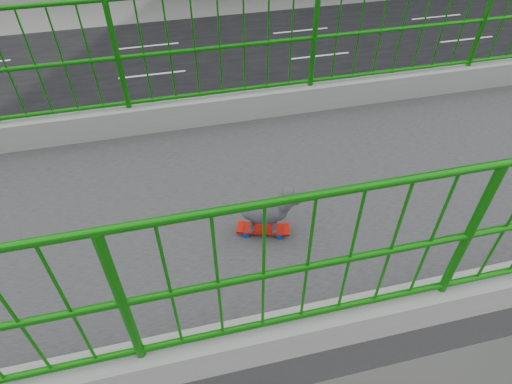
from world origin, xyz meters
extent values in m
cube|color=black|center=(-13.00, 0.00, 0.01)|extent=(18.00, 90.00, 0.02)
cube|color=#2D2D2F|center=(0.00, 0.00, 6.75)|extent=(3.00, 24.00, 0.50)
cube|color=gray|center=(-1.40, 0.00, 7.15)|extent=(0.20, 24.00, 0.30)
cylinder|color=#0F6C0C|center=(-1.40, 0.00, 8.40)|extent=(0.04, 24.00, 0.04)
cylinder|color=#0F6C0C|center=(-1.40, 0.00, 7.85)|extent=(0.04, 24.00, 0.04)
cylinder|color=#0F6C0C|center=(-1.40, 0.00, 7.85)|extent=(0.06, 0.06, 1.10)
cube|color=gray|center=(1.40, 0.00, 7.15)|extent=(0.20, 24.00, 0.30)
cylinder|color=#0F6C0C|center=(1.40, 0.00, 8.40)|extent=(0.04, 24.00, 0.04)
cylinder|color=#0F6C0C|center=(1.40, 0.00, 7.85)|extent=(0.04, 24.00, 0.04)
cylinder|color=#0F6C0C|center=(1.40, 0.00, 7.85)|extent=(0.06, 0.06, 1.10)
cube|color=red|center=(0.37, 1.02, 7.05)|extent=(0.25, 0.46, 0.01)
cube|color=#99999E|center=(0.33, 0.88, 7.03)|extent=(0.08, 0.05, 0.02)
cylinder|color=#0830B5|center=(0.28, 0.90, 7.03)|extent=(0.04, 0.06, 0.05)
sphere|color=yellow|center=(0.28, 0.90, 7.03)|extent=(0.02, 0.02, 0.02)
cylinder|color=#0830B5|center=(0.39, 0.86, 7.03)|extent=(0.04, 0.06, 0.05)
sphere|color=yellow|center=(0.39, 0.86, 7.03)|extent=(0.02, 0.02, 0.02)
cube|color=#99999E|center=(0.42, 1.15, 7.03)|extent=(0.08, 0.05, 0.02)
cylinder|color=#0830B5|center=(0.36, 1.17, 7.03)|extent=(0.04, 0.06, 0.05)
sphere|color=yellow|center=(0.36, 1.17, 7.03)|extent=(0.02, 0.02, 0.02)
cylinder|color=#0830B5|center=(0.47, 1.13, 7.03)|extent=(0.04, 0.06, 0.05)
sphere|color=yellow|center=(0.47, 1.13, 7.03)|extent=(0.02, 0.02, 0.02)
ellipsoid|color=#2B282D|center=(0.37, 1.02, 7.27)|extent=(0.30, 0.38, 0.23)
sphere|color=#2B282D|center=(0.43, 1.19, 7.41)|extent=(0.15, 0.15, 0.15)
sphere|color=black|center=(0.46, 1.29, 7.39)|extent=(0.03, 0.03, 0.03)
sphere|color=#2B282D|center=(0.32, 0.84, 7.31)|extent=(0.08, 0.08, 0.08)
cylinder|color=#2B282D|center=(0.36, 1.12, 7.13)|extent=(0.03, 0.03, 0.14)
cylinder|color=#2B282D|center=(0.45, 1.09, 7.13)|extent=(0.03, 0.03, 0.14)
cylinder|color=#2B282D|center=(0.30, 0.94, 7.13)|extent=(0.03, 0.03, 0.14)
cylinder|color=#2B282D|center=(0.39, 0.91, 7.13)|extent=(0.03, 0.03, 0.14)
imported|color=white|center=(-9.20, 13.21, 0.78)|extent=(1.65, 4.74, 1.56)
camera|label=1|loc=(2.78, 0.38, 9.82)|focal=30.90mm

